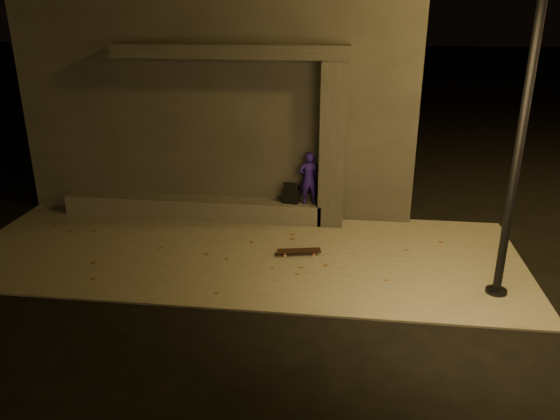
# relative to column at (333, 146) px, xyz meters

# --- Properties ---
(ground) EXTENTS (120.00, 120.00, 0.00)m
(ground) POSITION_rel_column_xyz_m (-1.70, -3.75, -1.84)
(ground) COLOR black
(ground) RESTS_ON ground
(sidewalk) EXTENTS (11.00, 4.40, 0.04)m
(sidewalk) POSITION_rel_column_xyz_m (-1.70, -1.75, -1.82)
(sidewalk) COLOR #6A655D
(sidewalk) RESTS_ON ground
(building) EXTENTS (9.00, 5.10, 5.22)m
(building) POSITION_rel_column_xyz_m (-2.70, 2.74, 0.77)
(building) COLOR #383633
(building) RESTS_ON ground
(ledge) EXTENTS (6.00, 0.55, 0.45)m
(ledge) POSITION_rel_column_xyz_m (-3.20, 0.00, -1.58)
(ledge) COLOR #55534D
(ledge) RESTS_ON sidewalk
(column) EXTENTS (0.55, 0.55, 3.60)m
(column) POSITION_rel_column_xyz_m (0.00, 0.00, 0.00)
(column) COLOR #383633
(column) RESTS_ON sidewalk
(canopy) EXTENTS (5.00, 0.70, 0.28)m
(canopy) POSITION_rel_column_xyz_m (-2.20, 0.05, 1.94)
(canopy) COLOR #383633
(canopy) RESTS_ON column
(skateboarder) EXTENTS (0.49, 0.39, 1.19)m
(skateboarder) POSITION_rel_column_xyz_m (-0.50, 0.00, -0.76)
(skateboarder) COLOR #291690
(skateboarder) RESTS_ON ledge
(backpack) EXTENTS (0.39, 0.29, 0.50)m
(backpack) POSITION_rel_column_xyz_m (-0.90, -0.00, -1.18)
(backpack) COLOR black
(backpack) RESTS_ON ledge
(skateboard) EXTENTS (0.89, 0.39, 0.09)m
(skateboard) POSITION_rel_column_xyz_m (-0.54, -1.76, -1.72)
(skateboard) COLOR black
(skateboard) RESTS_ON sidewalk
(street_lamp_0) EXTENTS (0.36, 0.36, 7.36)m
(street_lamp_0) POSITION_rel_column_xyz_m (2.99, -2.83, 2.33)
(street_lamp_0) COLOR black
(street_lamp_0) RESTS_ON ground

